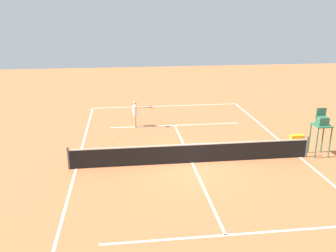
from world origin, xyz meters
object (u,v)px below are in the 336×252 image
at_px(player_serving, 136,112).
at_px(tennis_ball, 112,143).
at_px(umpire_chair, 322,125).
at_px(equipment_bag, 297,137).

height_order(player_serving, tennis_ball, player_serving).
height_order(player_serving, umpire_chair, umpire_chair).
xyz_separation_m(umpire_chair, equipment_bag, (0.02, -2.22, -1.46)).
bearing_deg(umpire_chair, player_serving, -32.68).
bearing_deg(equipment_bag, tennis_ball, -4.24).
bearing_deg(player_serving, equipment_bag, 72.24).
height_order(player_serving, equipment_bag, player_serving).
height_order(umpire_chair, equipment_bag, umpire_chair).
relative_size(player_serving, tennis_ball, 24.40).
relative_size(umpire_chair, equipment_bag, 3.17).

